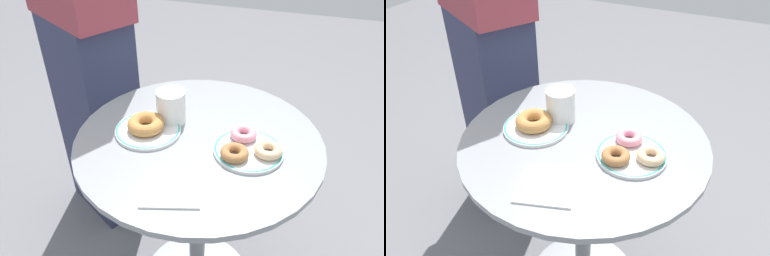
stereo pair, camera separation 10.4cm
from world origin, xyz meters
TOP-DOWN VIEW (x-y plane):
  - cafe_table at (0.00, 0.00)m, footprint 0.71×0.71m
  - plate_left at (-0.15, -0.02)m, footprint 0.19×0.19m
  - plate_right at (0.15, -0.02)m, footprint 0.19×0.19m
  - donut_old_fashioned at (-0.15, -0.02)m, footprint 0.15×0.15m
  - donut_glazed at (0.20, -0.03)m, footprint 0.09×0.09m
  - donut_pink_frosted at (0.12, 0.02)m, footprint 0.09×0.09m
  - donut_cinnamon at (0.12, -0.07)m, footprint 0.08×0.08m
  - paper_napkin at (0.00, -0.22)m, footprint 0.17×0.16m
  - coffee_mug at (-0.10, 0.06)m, footprint 0.09×0.13m
  - person_figure at (-0.53, 0.30)m, footprint 0.45×0.38m

SIDE VIEW (x-z plane):
  - cafe_table at x=0.00m, z-range 0.11..0.82m
  - paper_napkin at x=0.00m, z-range 0.70..0.71m
  - plate_right at x=0.15m, z-range 0.71..0.72m
  - plate_left at x=-0.15m, z-range 0.71..0.72m
  - donut_glazed at x=0.20m, z-range 0.72..0.74m
  - donut_pink_frosted at x=0.12m, z-range 0.72..0.74m
  - donut_cinnamon at x=0.12m, z-range 0.72..0.74m
  - donut_old_fashioned at x=-0.15m, z-range 0.72..0.75m
  - coffee_mug at x=-0.10m, z-range 0.71..0.81m
  - person_figure at x=-0.53m, z-range -0.01..1.71m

